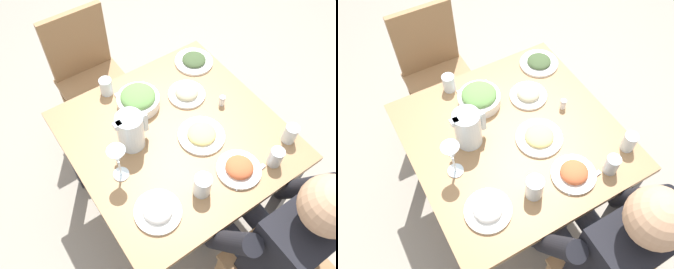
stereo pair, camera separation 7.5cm
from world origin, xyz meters
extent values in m
plane|color=gray|center=(0.00, 0.00, 0.00)|extent=(8.00, 8.00, 0.00)
cube|color=#997047|center=(0.00, 0.00, 0.70)|extent=(0.95, 0.95, 0.03)
cube|color=#232328|center=(0.42, -0.42, 0.34)|extent=(0.06, 0.06, 0.69)
cube|color=#232328|center=(-0.42, 0.42, 0.34)|extent=(0.06, 0.06, 0.69)
cube|color=#232328|center=(0.42, 0.42, 0.34)|extent=(0.06, 0.06, 0.69)
cube|color=#997047|center=(0.24, -0.53, 0.22)|extent=(0.04, 0.04, 0.45)
cube|color=#997047|center=(0.07, 0.87, 0.22)|extent=(0.04, 0.04, 0.45)
cube|color=#997047|center=(-0.27, 0.87, 0.22)|extent=(0.04, 0.04, 0.45)
cube|color=#997047|center=(0.07, 0.53, 0.22)|extent=(0.04, 0.04, 0.45)
cube|color=#997047|center=(-0.27, 0.53, 0.22)|extent=(0.04, 0.04, 0.45)
cube|color=#997047|center=(-0.10, 0.70, 0.46)|extent=(0.40, 0.40, 0.03)
cube|color=#997047|center=(-0.10, 0.88, 0.68)|extent=(0.38, 0.04, 0.42)
cube|color=black|center=(0.07, -0.67, 0.72)|extent=(0.32, 0.20, 0.50)
sphere|color=tan|center=(0.07, -0.67, 1.09)|extent=(0.19, 0.19, 0.19)
cylinder|color=#2D3342|center=(-0.01, -0.48, 0.44)|extent=(0.11, 0.38, 0.11)
cylinder|color=#2D3342|center=(-0.01, -0.29, 0.24)|extent=(0.10, 0.10, 0.47)
cylinder|color=black|center=(-0.13, -0.53, 0.75)|extent=(0.08, 0.23, 0.37)
cylinder|color=#2D3342|center=(0.16, -0.48, 0.44)|extent=(0.11, 0.38, 0.11)
cylinder|color=#2D3342|center=(0.16, -0.29, 0.24)|extent=(0.10, 0.10, 0.47)
cylinder|color=black|center=(0.27, -0.53, 0.75)|extent=(0.08, 0.23, 0.37)
cylinder|color=silver|center=(-0.19, 0.07, 0.81)|extent=(0.12, 0.12, 0.19)
cube|color=silver|center=(-0.12, 0.07, 0.82)|extent=(0.02, 0.02, 0.11)
cube|color=silver|center=(-0.25, 0.07, 0.90)|extent=(0.04, 0.03, 0.02)
cylinder|color=white|center=(-0.05, 0.25, 0.74)|extent=(0.21, 0.21, 0.05)
ellipsoid|color=#608E47|center=(-0.05, 0.25, 0.78)|extent=(0.17, 0.17, 0.06)
cylinder|color=white|center=(-0.28, -0.27, 0.72)|extent=(0.19, 0.19, 0.01)
ellipsoid|color=white|center=(-0.28, -0.27, 0.74)|extent=(0.12, 0.12, 0.06)
cylinder|color=white|center=(0.12, -0.31, 0.72)|extent=(0.20, 0.20, 0.01)
ellipsoid|color=#CC5B33|center=(0.12, -0.31, 0.74)|extent=(0.12, 0.12, 0.05)
cylinder|color=white|center=(0.18, 0.17, 0.72)|extent=(0.19, 0.19, 0.01)
ellipsoid|color=#B7AD89|center=(0.18, 0.17, 0.74)|extent=(0.12, 0.12, 0.05)
cylinder|color=white|center=(0.09, -0.08, 0.72)|extent=(0.22, 0.22, 0.01)
ellipsoid|color=#E0C670|center=(0.09, -0.08, 0.74)|extent=(0.13, 0.13, 0.04)
cylinder|color=white|center=(0.35, 0.34, 0.72)|extent=(0.21, 0.21, 0.01)
ellipsoid|color=#3D512D|center=(0.35, 0.34, 0.74)|extent=(0.13, 0.13, 0.03)
cylinder|color=silver|center=(0.27, -0.37, 0.76)|extent=(0.06, 0.06, 0.09)
cylinder|color=silver|center=(0.41, -0.31, 0.76)|extent=(0.06, 0.06, 0.09)
cylinder|color=silver|center=(-0.14, 0.41, 0.76)|extent=(0.06, 0.06, 0.09)
cylinder|color=silver|center=(-0.08, -0.30, 0.77)|extent=(0.07, 0.07, 0.11)
cylinder|color=silver|center=(-0.32, -0.04, 0.72)|extent=(0.07, 0.07, 0.01)
cylinder|color=silver|center=(-0.32, -0.04, 0.77)|extent=(0.01, 0.01, 0.10)
cone|color=silver|center=(-0.32, -0.04, 0.87)|extent=(0.08, 0.08, 0.09)
cylinder|color=white|center=(0.29, 0.02, 0.74)|extent=(0.03, 0.03, 0.04)
cylinder|color=#B2B2B7|center=(0.29, 0.02, 0.77)|extent=(0.03, 0.03, 0.01)
cube|color=silver|center=(-0.04, 0.36, 0.72)|extent=(0.17, 0.03, 0.01)
cube|color=silver|center=(0.13, -0.36, 0.72)|extent=(0.19, 0.04, 0.01)
camera|label=1|loc=(-0.55, -0.74, 2.04)|focal=37.01mm
camera|label=2|loc=(-0.49, -0.78, 2.04)|focal=37.01mm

